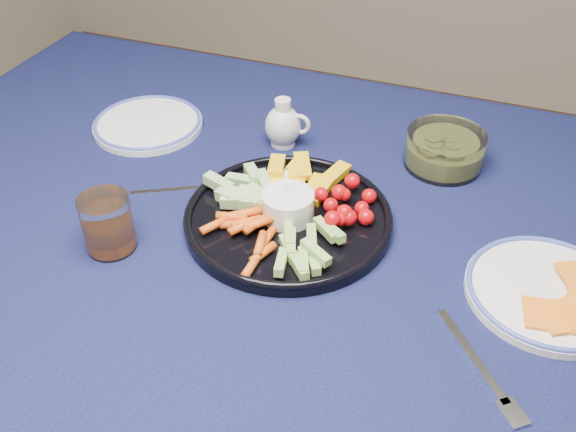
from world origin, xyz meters
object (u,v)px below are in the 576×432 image
(pickle_bowl, at_px, (444,151))
(side_plate_extra, at_px, (148,124))
(crudite_platter, at_px, (287,214))
(cheese_plate, at_px, (549,290))
(dining_table, at_px, (319,278))
(creamer_pitcher, at_px, (284,125))
(juice_tumbler, at_px, (108,226))

(pickle_bowl, relative_size, side_plate_extra, 0.66)
(crudite_platter, height_order, side_plate_extra, crudite_platter)
(pickle_bowl, relative_size, cheese_plate, 0.61)
(dining_table, xyz_separation_m, cheese_plate, (0.33, -0.01, 0.10))
(creamer_pitcher, bearing_deg, juice_tumbler, -110.94)
(crudite_platter, relative_size, pickle_bowl, 2.38)
(creamer_pitcher, height_order, juice_tumbler, creamer_pitcher)
(cheese_plate, bearing_deg, crudite_platter, 177.11)
(dining_table, bearing_deg, juice_tumbler, -155.44)
(cheese_plate, bearing_deg, dining_table, 178.85)
(crudite_platter, bearing_deg, cheese_plate, -2.89)
(creamer_pitcher, distance_m, pickle_bowl, 0.29)
(juice_tumbler, distance_m, side_plate_extra, 0.35)
(pickle_bowl, height_order, cheese_plate, pickle_bowl)
(dining_table, distance_m, side_plate_extra, 0.47)
(cheese_plate, bearing_deg, creamer_pitcher, 153.92)
(creamer_pitcher, bearing_deg, pickle_bowl, 7.14)
(creamer_pitcher, height_order, pickle_bowl, creamer_pitcher)
(crudite_platter, bearing_deg, creamer_pitcher, 112.32)
(crudite_platter, bearing_deg, dining_table, -12.29)
(crudite_platter, distance_m, juice_tumbler, 0.27)
(dining_table, height_order, side_plate_extra, side_plate_extra)
(crudite_platter, xyz_separation_m, juice_tumbler, (-0.23, -0.14, 0.02))
(crudite_platter, xyz_separation_m, creamer_pitcher, (-0.09, 0.22, 0.02))
(pickle_bowl, distance_m, cheese_plate, 0.33)
(dining_table, xyz_separation_m, juice_tumbler, (-0.29, -0.13, 0.13))
(juice_tumbler, height_order, side_plate_extra, juice_tumbler)
(dining_table, relative_size, juice_tumbler, 18.71)
(pickle_bowl, distance_m, side_plate_extra, 0.56)
(crudite_platter, xyz_separation_m, pickle_bowl, (0.20, 0.25, 0.01))
(dining_table, height_order, cheese_plate, cheese_plate)
(dining_table, distance_m, juice_tumbler, 0.34)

